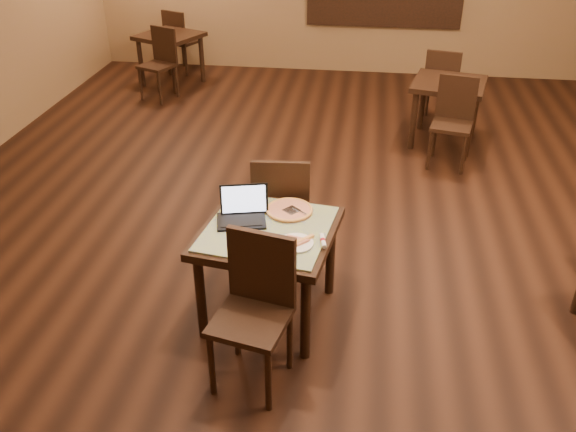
# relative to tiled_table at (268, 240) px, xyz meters

# --- Properties ---
(ground) EXTENTS (10.00, 10.00, 0.00)m
(ground) POSITION_rel_tiled_table_xyz_m (0.28, 1.15, -0.66)
(ground) COLOR black
(ground) RESTS_ON ground
(tiled_table) EXTENTS (1.04, 1.04, 0.76)m
(tiled_table) POSITION_rel_tiled_table_xyz_m (0.00, 0.00, 0.00)
(tiled_table) COLOR black
(tiled_table) RESTS_ON ground
(chair_main_near) EXTENTS (0.54, 0.54, 1.04)m
(chair_main_near) POSITION_rel_tiled_table_xyz_m (0.02, -0.61, -0.07)
(chair_main_near) COLOR black
(chair_main_near) RESTS_ON ground
(chair_main_far) EXTENTS (0.48, 0.48, 1.04)m
(chair_main_far) POSITION_rel_tiled_table_xyz_m (0.01, 0.61, -0.07)
(chair_main_far) COLOR black
(chair_main_far) RESTS_ON ground
(laptop) EXTENTS (0.39, 0.34, 0.24)m
(laptop) POSITION_rel_tiled_table_xyz_m (-0.20, 0.11, 0.16)
(laptop) COLOR black
(laptop) RESTS_ON tiled_table
(plate) EXTENTS (0.24, 0.24, 0.01)m
(plate) POSITION_rel_tiled_table_xyz_m (0.22, -0.18, 0.11)
(plate) COLOR white
(plate) RESTS_ON tiled_table
(pizza_slice) EXTENTS (0.28, 0.28, 0.02)m
(pizza_slice) POSITION_rel_tiled_table_xyz_m (0.22, -0.18, 0.13)
(pizza_slice) COLOR beige
(pizza_slice) RESTS_ON plate
(pizza_pan) EXTENTS (0.35, 0.35, 0.01)m
(pizza_pan) POSITION_rel_tiled_table_xyz_m (0.12, 0.24, 0.11)
(pizza_pan) COLOR silver
(pizza_pan) RESTS_ON tiled_table
(pizza_whole) EXTENTS (0.34, 0.34, 0.02)m
(pizza_whole) POSITION_rel_tiled_table_xyz_m (0.12, 0.24, 0.12)
(pizza_whole) COLOR beige
(pizza_whole) RESTS_ON pizza_pan
(spatula) EXTENTS (0.26, 0.24, 0.01)m
(spatula) POSITION_rel_tiled_table_xyz_m (0.14, 0.22, 0.13)
(spatula) COLOR silver
(spatula) RESTS_ON pizza_whole
(napkin_roll) EXTENTS (0.06, 0.15, 0.04)m
(napkin_roll) POSITION_rel_tiled_table_xyz_m (0.40, -0.14, 0.12)
(napkin_roll) COLOR white
(napkin_roll) RESTS_ON tiled_table
(other_table_a) EXTENTS (0.96, 0.96, 0.76)m
(other_table_a) POSITION_rel_tiled_table_xyz_m (1.56, 3.47, -0.03)
(other_table_a) COLOR black
(other_table_a) RESTS_ON ground
(other_table_a_chair_near) EXTENTS (0.50, 0.50, 0.98)m
(other_table_a_chair_near) POSITION_rel_tiled_table_xyz_m (1.58, 2.90, -0.11)
(other_table_a_chair_near) COLOR black
(other_table_a_chair_near) RESTS_ON ground
(other_table_a_chair_far) EXTENTS (0.50, 0.50, 0.98)m
(other_table_a_chair_far) POSITION_rel_tiled_table_xyz_m (1.54, 4.04, -0.11)
(other_table_a_chair_far) COLOR black
(other_table_a_chair_far) RESTS_ON ground
(other_table_b) EXTENTS (1.06, 1.06, 0.75)m
(other_table_b) POSITION_rel_tiled_table_xyz_m (-2.32, 5.15, -0.04)
(other_table_b) COLOR black
(other_table_b) RESTS_ON ground
(other_table_b_chair_near) EXTENTS (0.55, 0.55, 0.97)m
(other_table_b_chair_near) POSITION_rel_tiled_table_xyz_m (-2.29, 4.57, -0.11)
(other_table_b_chair_near) COLOR black
(other_table_b_chair_near) RESTS_ON ground
(other_table_b_chair_far) EXTENTS (0.55, 0.55, 0.97)m
(other_table_b_chair_far) POSITION_rel_tiled_table_xyz_m (-2.36, 5.72, -0.11)
(other_table_b_chair_far) COLOR black
(other_table_b_chair_far) RESTS_ON ground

